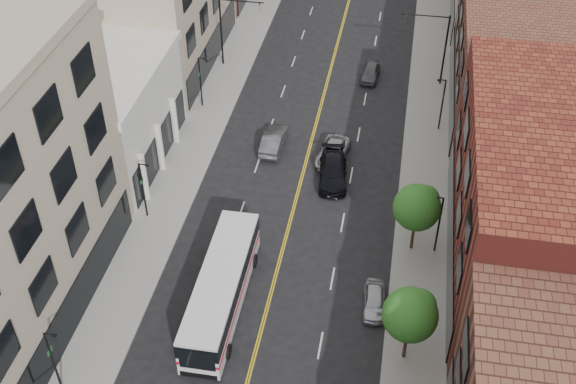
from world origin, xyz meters
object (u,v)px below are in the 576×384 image
Objects in this scene: city_bus at (221,287)px; car_lane_behind at (274,140)px; car_lane_a at (333,171)px; car_lane_b at (333,152)px; car_lane_c at (370,72)px; car_parked_far at (374,300)px.

car_lane_behind is (-0.11, 18.53, -1.05)m from city_bus.
car_lane_a is 1.16× the size of car_lane_b.
car_lane_behind is at bearing 179.79° from car_lane_b.
car_lane_a is 16.80m from car_lane_c.
car_parked_far is at bearing -65.59° from car_lane_b.
car_lane_behind is 0.84× the size of car_lane_a.
car_lane_c is (-3.00, 30.05, 0.05)m from car_parked_far.
car_parked_far is at bearing -80.48° from car_lane_c.
car_lane_behind is 5.30m from car_lane_b.
car_lane_b reaches higher than car_parked_far.
car_lane_a reaches higher than car_parked_far.
car_lane_c is at bearing -116.89° from car_lane_behind.
city_bus is at bearing -117.19° from car_lane_a.
car_lane_behind is at bearing 89.80° from city_bus.
car_lane_behind is at bearing -114.73° from car_lane_c.
car_lane_a is at bearing 149.86° from car_lane_behind.
car_lane_c is at bearing 76.87° from city_bus.
city_bus reaches higher than car_lane_b.
car_lane_b is (-0.37, 2.79, -0.14)m from car_lane_a.
car_lane_c reaches higher than car_parked_far.
car_parked_far is at bearing -78.08° from car_lane_a.
city_bus is 18.59m from car_lane_b.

